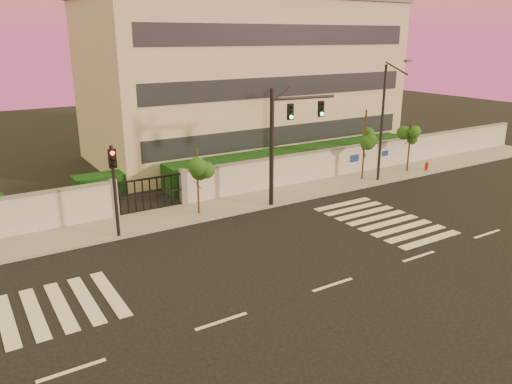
% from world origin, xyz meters
% --- Properties ---
extents(ground, '(120.00, 120.00, 0.00)m').
position_xyz_m(ground, '(0.00, 0.00, 0.00)').
color(ground, black).
rests_on(ground, ground).
extents(sidewalk, '(60.00, 3.00, 0.15)m').
position_xyz_m(sidewalk, '(0.00, 10.50, 0.07)').
color(sidewalk, gray).
rests_on(sidewalk, ground).
extents(perimeter_wall, '(60.00, 0.36, 2.20)m').
position_xyz_m(perimeter_wall, '(0.10, 12.00, 1.07)').
color(perimeter_wall, '#AFB1B6').
rests_on(perimeter_wall, ground).
extents(hedge_row, '(41.00, 4.25, 1.80)m').
position_xyz_m(hedge_row, '(1.17, 14.74, 0.82)').
color(hedge_row, '#103512').
rests_on(hedge_row, ground).
extents(institutional_building, '(24.40, 12.40, 12.25)m').
position_xyz_m(institutional_building, '(9.00, 21.99, 6.16)').
color(institutional_building, beige).
rests_on(institutional_building, ground).
extents(road_markings, '(57.00, 7.62, 0.02)m').
position_xyz_m(road_markings, '(-1.58, 3.76, 0.01)').
color(road_markings, silver).
rests_on(road_markings, ground).
extents(street_tree_d, '(1.30, 1.03, 3.74)m').
position_xyz_m(street_tree_d, '(-0.97, 10.08, 2.75)').
color(street_tree_d, '#382314').
rests_on(street_tree_d, ground).
extents(street_tree_e, '(1.54, 1.22, 4.83)m').
position_xyz_m(street_tree_e, '(11.46, 10.42, 3.55)').
color(street_tree_e, '#382314').
rests_on(street_tree_e, ground).
extents(street_tree_f, '(1.51, 1.21, 3.90)m').
position_xyz_m(street_tree_f, '(15.63, 10.20, 2.87)').
color(street_tree_f, '#382314').
rests_on(street_tree_f, ground).
extents(traffic_signal_main, '(4.27, 0.59, 6.76)m').
position_xyz_m(traffic_signal_main, '(4.03, 9.15, 4.27)').
color(traffic_signal_main, black).
rests_on(traffic_signal_main, ground).
extents(traffic_signal_secondary, '(0.36, 0.34, 4.62)m').
position_xyz_m(traffic_signal_secondary, '(-5.72, 9.16, 2.93)').
color(traffic_signal_secondary, black).
rests_on(traffic_signal_secondary, ground).
extents(streetlight_east, '(0.48, 1.94, 8.07)m').
position_xyz_m(streetlight_east, '(12.15, 9.47, 4.36)').
color(streetlight_east, black).
rests_on(streetlight_east, ground).
extents(fire_hydrant, '(0.31, 0.29, 0.78)m').
position_xyz_m(fire_hydrant, '(17.01, 9.63, 0.39)').
color(fire_hydrant, '#B71E0C').
rests_on(fire_hydrant, ground).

